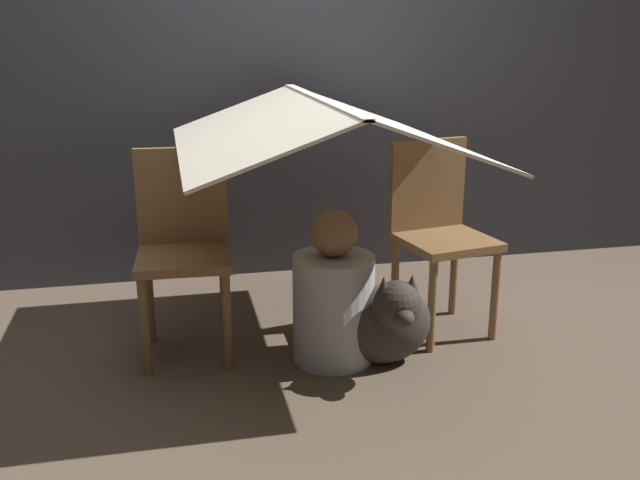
# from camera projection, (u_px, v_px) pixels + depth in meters

# --- Properties ---
(ground_plane) EXTENTS (8.80, 8.80, 0.00)m
(ground_plane) POSITION_uv_depth(u_px,v_px,m) (332.00, 366.00, 2.90)
(ground_plane) COLOR brown
(wall_back) EXTENTS (7.00, 0.05, 2.50)m
(wall_back) POSITION_uv_depth(u_px,v_px,m) (279.00, 42.00, 3.70)
(wall_back) COLOR #3D3D47
(wall_back) RESTS_ON ground_plane
(chair_left) EXTENTS (0.39, 0.39, 0.85)m
(chair_left) POSITION_uv_depth(u_px,v_px,m) (183.00, 243.00, 2.94)
(chair_left) COLOR brown
(chair_left) RESTS_ON ground_plane
(chair_right) EXTENTS (0.44, 0.44, 0.85)m
(chair_right) POSITION_uv_depth(u_px,v_px,m) (438.00, 227.00, 3.16)
(chair_right) COLOR brown
(chair_right) RESTS_ON ground_plane
(sheet_canopy) EXTENTS (1.14, 1.41, 0.21)m
(sheet_canopy) POSITION_uv_depth(u_px,v_px,m) (320.00, 124.00, 2.85)
(sheet_canopy) COLOR silver
(person_front) EXTENTS (0.33, 0.33, 0.64)m
(person_front) POSITION_uv_depth(u_px,v_px,m) (334.00, 299.00, 2.90)
(person_front) COLOR #B2B2B7
(person_front) RESTS_ON ground_plane
(dog) EXTENTS (0.38, 0.39, 0.43)m
(dog) POSITION_uv_depth(u_px,v_px,m) (388.00, 320.00, 2.85)
(dog) COLOR #332D28
(dog) RESTS_ON ground_plane
(floor_cushion) EXTENTS (0.39, 0.31, 0.10)m
(floor_cushion) POSITION_uv_depth(u_px,v_px,m) (351.00, 326.00, 3.17)
(floor_cushion) COLOR #E5CC66
(floor_cushion) RESTS_ON ground_plane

